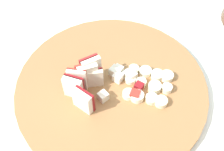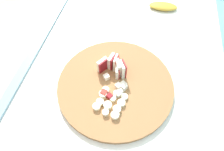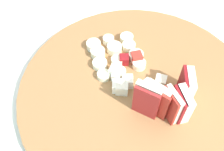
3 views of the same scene
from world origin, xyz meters
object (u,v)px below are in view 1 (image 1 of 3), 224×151
at_px(cutting_board, 111,87).
at_px(apple_dice_pile, 122,80).
at_px(banana_slice_rows, 149,85).
at_px(apple_wedge_fan, 84,81).

relative_size(cutting_board, apple_dice_pile, 4.20).
height_order(apple_dice_pile, banana_slice_rows, apple_dice_pile).
xyz_separation_m(apple_dice_pile, banana_slice_rows, (0.06, -0.01, -0.00)).
xyz_separation_m(apple_wedge_fan, banana_slice_rows, (0.14, 0.01, -0.02)).
height_order(apple_wedge_fan, banana_slice_rows, apple_wedge_fan).
distance_m(cutting_board, apple_dice_pile, 0.03).
bearing_deg(banana_slice_rows, apple_dice_pile, 171.59).
distance_m(cutting_board, banana_slice_rows, 0.08).
relative_size(apple_wedge_fan, banana_slice_rows, 1.01).
height_order(apple_wedge_fan, apple_dice_pile, apple_wedge_fan).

